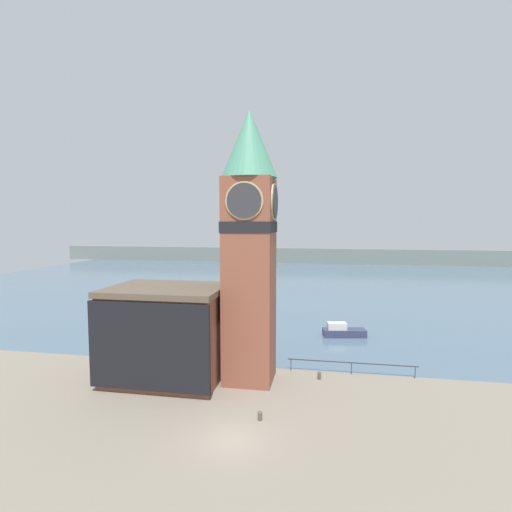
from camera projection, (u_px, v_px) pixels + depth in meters
The scene contains 9 objects.
ground_plane at pixel (232, 439), 25.19m from camera, with size 160.00×160.00×0.00m, color gray.
water at pixel (303, 279), 96.52m from camera, with size 160.00×120.00×0.00m.
far_shoreline at pixel (311, 256), 135.53m from camera, with size 180.00×3.00×5.00m.
pier_railing at pixel (351, 364), 35.93m from camera, with size 11.51×0.08×1.09m.
clock_tower at pixel (250, 240), 33.69m from camera, with size 4.69×4.69×22.99m.
pier_building at pixel (167, 333), 34.75m from camera, with size 10.04×7.81×8.11m.
boat_near at pixel (343, 331), 47.96m from camera, with size 5.28×2.64×1.67m.
mooring_bollard_near at pixel (260, 415), 27.57m from camera, with size 0.34×0.34×0.68m.
mooring_bollard_far at pixel (319, 375), 34.82m from camera, with size 0.33×0.33×0.71m.
Camera 1 is at (5.82, -23.47, 13.64)m, focal length 28.00 mm.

